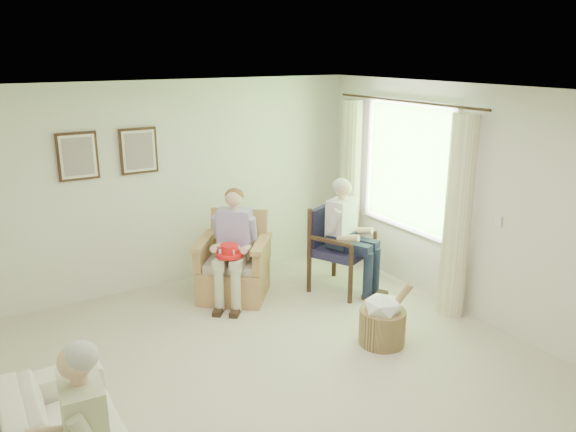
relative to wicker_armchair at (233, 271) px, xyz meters
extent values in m
plane|color=beige|center=(-0.38, -1.96, -0.33)|extent=(5.50, 5.50, 0.00)
cube|color=silver|center=(-0.38, 0.79, 0.97)|extent=(5.00, 0.04, 2.60)
cube|color=silver|center=(2.12, -1.96, 0.97)|extent=(0.04, 5.50, 2.60)
cube|color=white|center=(-0.38, -1.96, 2.27)|extent=(5.00, 5.50, 0.02)
cube|color=#2D6B23|center=(2.09, -0.76, 1.22)|extent=(0.02, 1.40, 1.50)
cube|color=white|center=(2.08, -0.76, 2.00)|extent=(0.04, 1.52, 0.06)
cube|color=white|center=(2.08, -0.76, 0.44)|extent=(0.04, 1.52, 0.06)
cylinder|color=#382114|center=(1.99, -0.76, 2.02)|extent=(0.03, 2.50, 0.03)
cylinder|color=beige|center=(1.95, -1.74, 0.82)|extent=(0.34, 0.34, 2.30)
cylinder|color=beige|center=(1.95, 0.22, 0.82)|extent=(0.34, 0.34, 2.30)
cube|color=#382114|center=(-1.53, 0.76, 1.45)|extent=(0.45, 0.03, 0.55)
cube|color=silver|center=(-1.53, 0.74, 1.45)|extent=(0.39, 0.01, 0.49)
cube|color=tan|center=(-1.53, 0.73, 1.45)|extent=(0.33, 0.01, 0.43)
cube|color=#382114|center=(-0.83, 0.76, 1.45)|extent=(0.45, 0.03, 0.55)
cube|color=silver|center=(-0.83, 0.74, 1.45)|extent=(0.39, 0.01, 0.49)
cube|color=tan|center=(-0.83, 0.73, 1.45)|extent=(0.33, 0.01, 0.43)
cube|color=tan|center=(0.00, -0.03, -0.13)|extent=(0.77, 0.75, 0.40)
cube|color=beige|center=(0.00, -0.06, 0.12)|extent=(0.60, 0.58, 0.10)
cube|color=tan|center=(0.00, 0.28, 0.40)|extent=(0.71, 0.22, 0.60)
cube|color=tan|center=(-0.36, -0.03, 0.23)|extent=(0.10, 0.69, 0.29)
cube|color=tan|center=(0.36, -0.03, 0.23)|extent=(0.10, 0.69, 0.29)
cylinder|color=black|center=(0.96, -0.83, -0.10)|extent=(0.06, 0.06, 0.46)
cylinder|color=black|center=(1.59, -0.83, -0.10)|extent=(0.06, 0.06, 0.46)
cylinder|color=black|center=(0.96, -0.24, -0.10)|extent=(0.06, 0.06, 0.46)
cylinder|color=black|center=(1.59, -0.24, -0.10)|extent=(0.06, 0.06, 0.46)
cube|color=#1E1B3B|center=(1.28, -0.53, 0.18)|extent=(0.61, 0.59, 0.10)
cube|color=#1E1B3B|center=(1.28, -0.25, 0.47)|extent=(0.57, 0.07, 0.52)
cube|color=beige|center=(0.00, -0.06, 0.28)|extent=(0.40, 0.26, 0.16)
cube|color=#AB93D0|center=(0.00, -0.04, 0.56)|extent=(0.39, 0.24, 0.46)
sphere|color=#DDAD8E|center=(0.00, -0.05, 0.93)|extent=(0.21, 0.21, 0.21)
ellipsoid|color=brown|center=(0.00, -0.03, 0.96)|extent=(0.22, 0.22, 0.18)
cube|color=beige|center=(-0.10, -0.28, 0.23)|extent=(0.14, 0.44, 0.13)
cube|color=beige|center=(0.10, -0.28, 0.23)|extent=(0.14, 0.44, 0.13)
cylinder|color=beige|center=(-0.10, -0.48, -0.04)|extent=(0.12, 0.12, 0.51)
cylinder|color=beige|center=(0.10, -0.48, -0.04)|extent=(0.12, 0.12, 0.51)
cube|color=#1A2039|center=(1.28, -0.54, 0.35)|extent=(0.40, 0.26, 0.16)
cube|color=silver|center=(1.28, -0.52, 0.63)|extent=(0.39, 0.24, 0.46)
sphere|color=#DDAD8E|center=(1.28, -0.53, 1.00)|extent=(0.21, 0.21, 0.21)
ellipsoid|color=#B7B2AD|center=(1.28, -0.50, 1.02)|extent=(0.22, 0.22, 0.18)
cube|color=#1A2039|center=(1.18, -0.76, 0.30)|extent=(0.14, 0.44, 0.13)
cube|color=#1A2039|center=(1.38, -0.76, 0.30)|extent=(0.14, 0.44, 0.13)
cylinder|color=#1A2039|center=(1.18, -0.96, -0.01)|extent=(0.12, 0.12, 0.58)
cylinder|color=#1A2039|center=(1.38, -0.96, -0.01)|extent=(0.12, 0.12, 0.58)
cube|color=beige|center=(-2.33, -2.67, 0.48)|extent=(0.41, 0.24, 0.46)
sphere|color=#DDAD8E|center=(-2.33, -2.68, 0.85)|extent=(0.21, 0.21, 0.21)
ellipsoid|color=#B7B2AD|center=(-2.33, -2.66, 0.87)|extent=(0.22, 0.22, 0.18)
cylinder|color=red|center=(-0.17, -0.28, 0.33)|extent=(0.31, 0.31, 0.04)
cylinder|color=red|center=(-0.17, -0.28, 0.39)|extent=(0.21, 0.21, 0.12)
cube|color=white|center=(-0.06, -0.28, 0.39)|extent=(0.05, 0.01, 0.05)
cube|color=white|center=(-0.17, -0.17, 0.39)|extent=(0.01, 0.04, 0.05)
cube|color=white|center=(-0.27, -0.28, 0.39)|extent=(0.04, 0.01, 0.05)
cube|color=white|center=(-0.17, -0.39, 0.39)|extent=(0.01, 0.04, 0.05)
cylinder|color=tan|center=(0.80, -1.88, -0.14)|extent=(0.60, 0.60, 0.37)
ellipsoid|color=white|center=(0.80, -1.88, 0.10)|extent=(0.43, 0.43, 0.26)
cylinder|color=#A57F56|center=(0.91, -1.93, 0.10)|extent=(0.19, 0.34, 0.56)
camera|label=1|loc=(-2.74, -5.86, 2.61)|focal=35.00mm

